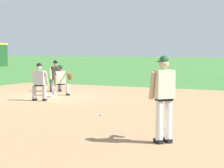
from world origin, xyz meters
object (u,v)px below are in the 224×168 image
at_px(umpire, 56,75).
at_px(baserunner, 39,80).
at_px(baseball, 102,114).
at_px(pitcher, 164,94).
at_px(first_baseman, 61,79).
at_px(first_base_bag, 50,96).

bearing_deg(umpire, baserunner, -156.67).
xyz_separation_m(baseball, pitcher, (-2.77, -2.90, 1.02)).
xyz_separation_m(baseball, umpire, (5.58, 5.26, 0.76)).
distance_m(baserunner, umpire, 3.62).
height_order(pitcher, first_baseman, pitcher).
bearing_deg(first_base_bag, umpire, 27.46).
distance_m(first_base_bag, baseball, 5.50).
bearing_deg(first_base_bag, pitcher, -131.61).
bearing_deg(baserunner, baseball, -120.50).
height_order(first_baseman, baserunner, baserunner).
relative_size(first_base_bag, baseball, 5.14).
bearing_deg(umpire, baseball, -136.66).
relative_size(baseball, umpire, 0.05).
height_order(pitcher, umpire, pitcher).
distance_m(pitcher, first_baseman, 9.77).
distance_m(baseball, first_baseman, 5.81).
xyz_separation_m(first_base_bag, pitcher, (-6.31, -7.10, 1.01)).
relative_size(first_baseman, umpire, 0.92).
height_order(first_base_bag, baseball, first_base_bag).
bearing_deg(baseball, baserunner, 59.50).
distance_m(pitcher, umpire, 11.68).
bearing_deg(first_baseman, baserunner, -174.09).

